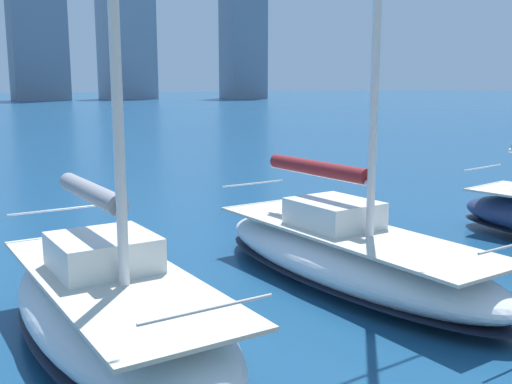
# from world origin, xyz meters

# --- Properties ---
(city_skyline) EXTENTS (171.52, 22.25, 47.42)m
(city_skyline) POSITION_xyz_m (-21.33, -157.95, 18.71)
(city_skyline) COLOR gray
(city_skyline) RESTS_ON ground
(sailboat_maroon) EXTENTS (2.94, 8.05, 10.73)m
(sailboat_maroon) POSITION_xyz_m (-2.13, -6.70, 0.67)
(sailboat_maroon) COLOR white
(sailboat_maroon) RESTS_ON ground
(sailboat_grey) EXTENTS (2.81, 6.99, 11.37)m
(sailboat_grey) POSITION_xyz_m (3.00, -6.13, 0.70)
(sailboat_grey) COLOR silver
(sailboat_grey) RESTS_ON ground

